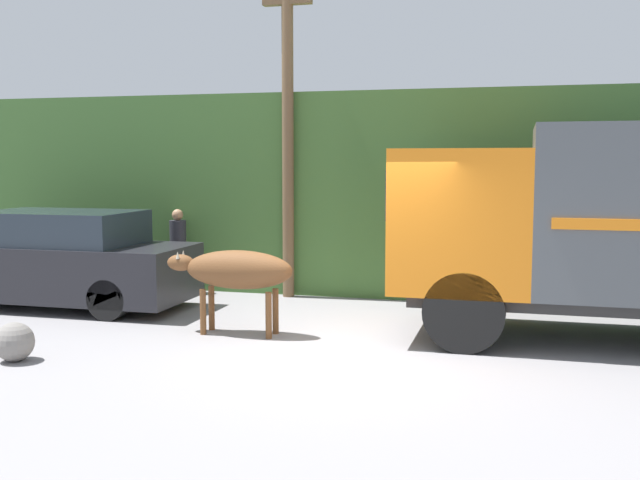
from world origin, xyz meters
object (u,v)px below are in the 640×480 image
at_px(cargo_truck, 633,221).
at_px(brown_cow, 236,271).
at_px(utility_pole, 288,125).
at_px(pedestrian_on_hill, 178,247).
at_px(parked_suv, 56,261).
at_px(roadside_rock, 14,342).

xyz_separation_m(cargo_truck, brown_cow, (-5.43, -0.82, -0.77)).
bearing_deg(utility_pole, pedestrian_on_hill, -175.70).
xyz_separation_m(parked_suv, pedestrian_on_hill, (1.41, 1.82, 0.08)).
distance_m(utility_pole, roadside_rock, 6.31).
relative_size(pedestrian_on_hill, utility_pole, 0.26).
xyz_separation_m(brown_cow, utility_pole, (-0.18, 3.11, 2.23)).
distance_m(brown_cow, parked_suv, 3.91).
height_order(cargo_truck, roadside_rock, cargo_truck).
relative_size(parked_suv, pedestrian_on_hill, 2.95).
relative_size(brown_cow, roadside_rock, 3.89).
height_order(brown_cow, utility_pole, utility_pole).
distance_m(brown_cow, pedestrian_on_hill, 3.76).
bearing_deg(parked_suv, pedestrian_on_hill, 50.60).
xyz_separation_m(cargo_truck, roadside_rock, (-7.58, -2.95, -1.45)).
height_order(cargo_truck, utility_pole, utility_pole).
distance_m(cargo_truck, roadside_rock, 8.26).
bearing_deg(parked_suv, roadside_rock, -65.68).
bearing_deg(cargo_truck, parked_suv, 175.85).
relative_size(brown_cow, utility_pole, 0.32).
bearing_deg(roadside_rock, brown_cow, 44.63).
distance_m(cargo_truck, parked_suv, 9.22).
height_order(brown_cow, roadside_rock, brown_cow).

